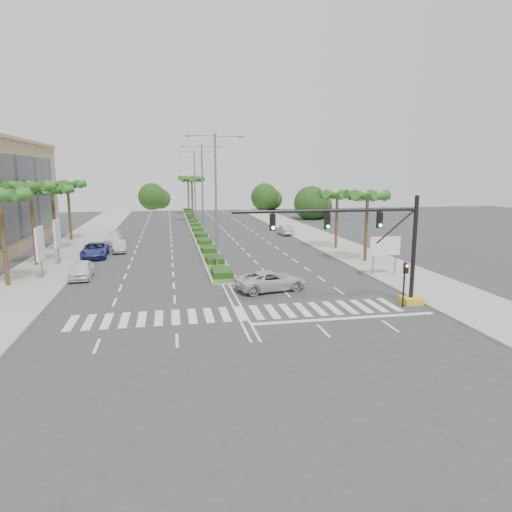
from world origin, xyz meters
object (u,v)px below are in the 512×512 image
Objects in this scene: car_right at (285,230)px; car_parked_a at (81,270)px; car_parked_d at (113,238)px; car_crossing at (271,281)px; car_parked_c at (95,250)px; car_parked_b at (119,246)px.

car_parked_a is at bearing 41.90° from car_right.
car_crossing is at bearing -61.87° from car_parked_d.
car_parked_d is 29.09m from car_crossing.
car_parked_a is at bearing -92.24° from car_parked_d.
car_crossing reaches higher than car_parked_d.
car_parked_a is 9.70m from car_parked_c.
car_parked_b is 3.59m from car_parked_c.
car_parked_d is 1.20× the size of car_right.
car_parked_c is 9.06m from car_parked_d.
car_parked_d is at bearing 16.59° from car_crossing.
car_crossing is 30.91m from car_right.
car_crossing is at bearing -63.92° from car_parked_b.
car_crossing reaches higher than car_parked_b.
car_crossing reaches higher than car_right.
car_parked_a is 16.03m from car_crossing.
car_parked_c is (-2.11, -2.90, 0.09)m from car_parked_b.
car_parked_b is at bearing 22.95° from car_right.
car_parked_a reaches higher than car_right.
car_parked_d is (0.84, 9.02, -0.04)m from car_parked_c.
car_crossing is (12.77, -19.36, 0.07)m from car_parked_b.
car_parked_a is at bearing -105.30° from car_parked_b.
car_parked_b is 0.99× the size of car_right.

